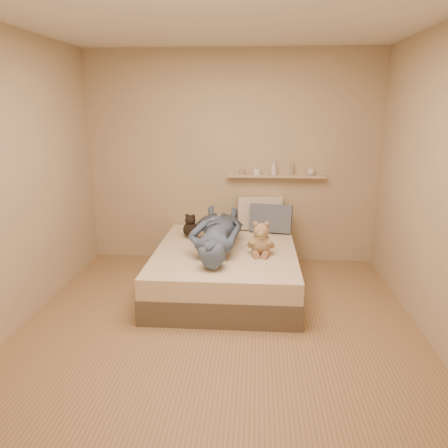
# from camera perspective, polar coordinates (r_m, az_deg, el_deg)

# --- Properties ---
(room) EXTENTS (3.80, 3.80, 3.80)m
(room) POSITION_cam_1_polar(r_m,az_deg,el_deg) (3.59, -0.78, 5.00)
(room) COLOR #96754D
(room) RESTS_ON ground
(bed) EXTENTS (1.50, 1.90, 0.45)m
(bed) POSITION_cam_1_polar(r_m,az_deg,el_deg) (4.78, 0.25, -5.80)
(bed) COLOR brown
(bed) RESTS_ON floor
(game_console) EXTENTS (0.17, 0.10, 0.05)m
(game_console) POSITION_cam_1_polar(r_m,az_deg,el_deg) (4.13, -1.31, -3.82)
(game_console) COLOR #A9AAB0
(game_console) RESTS_ON bed
(teddy_bear) EXTENTS (0.29, 0.28, 0.36)m
(teddy_bear) POSITION_cam_1_polar(r_m,az_deg,el_deg) (4.49, 4.84, -2.21)
(teddy_bear) COLOR #A27F59
(teddy_bear) RESTS_ON bed
(dark_plush) EXTENTS (0.18, 0.18, 0.28)m
(dark_plush) POSITION_cam_1_polar(r_m,az_deg,el_deg) (5.08, -4.38, -0.42)
(dark_plush) COLOR black
(dark_plush) RESTS_ON bed
(pillow_cream) EXTENTS (0.58, 0.30, 0.42)m
(pillow_cream) POSITION_cam_1_polar(r_m,az_deg,el_deg) (5.43, 4.68, 1.46)
(pillow_cream) COLOR beige
(pillow_cream) RESTS_ON bed
(pillow_grey) EXTENTS (0.53, 0.29, 0.36)m
(pillow_grey) POSITION_cam_1_polar(r_m,az_deg,el_deg) (5.31, 6.15, 0.76)
(pillow_grey) COLOR #565968
(pillow_grey) RESTS_ON bed
(person) EXTENTS (0.57, 1.54, 0.37)m
(person) POSITION_cam_1_polar(r_m,az_deg,el_deg) (4.68, -0.99, -0.96)
(person) COLOR #485571
(person) RESTS_ON bed
(wall_shelf) EXTENTS (1.20, 0.12, 0.03)m
(wall_shelf) POSITION_cam_1_polar(r_m,az_deg,el_deg) (5.43, 6.78, 6.24)
(wall_shelf) COLOR tan
(wall_shelf) RESTS_ON wall_back
(shelf_bottles) EXTENTS (0.93, 0.11, 0.19)m
(shelf_bottles) POSITION_cam_1_polar(r_m,az_deg,el_deg) (5.42, 7.23, 7.05)
(shelf_bottles) COLOR #9F9188
(shelf_bottles) RESTS_ON wall_shelf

